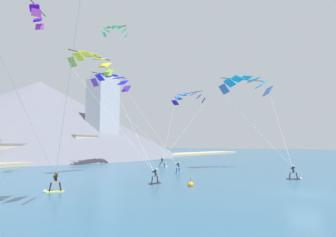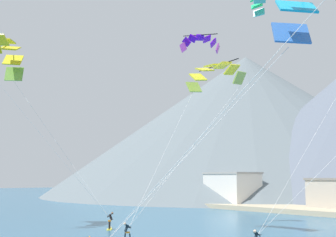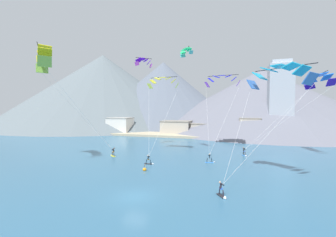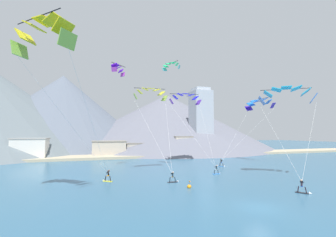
{
  "view_description": "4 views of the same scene",
  "coord_description": "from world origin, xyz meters",
  "px_view_note": "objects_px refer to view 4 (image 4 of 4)",
  "views": [
    {
      "loc": [
        -24.84,
        -5.08,
        4.11
      ],
      "look_at": [
        -1.22,
        13.69,
        7.05
      ],
      "focal_mm": 28.0,
      "sensor_mm": 36.0,
      "label": 1
    },
    {
      "loc": [
        27.52,
        -6.76,
        5.04
      ],
      "look_at": [
        -2.73,
        16.32,
        9.85
      ],
      "focal_mm": 50.0,
      "sensor_mm": 36.0,
      "label": 2
    },
    {
      "loc": [
        10.33,
        -21.22,
        9.33
      ],
      "look_at": [
        -0.64,
        13.67,
        7.67
      ],
      "focal_mm": 24.0,
      "sensor_mm": 36.0,
      "label": 3
    },
    {
      "loc": [
        -14.97,
        -18.04,
        6.99
      ],
      "look_at": [
        -3.24,
        17.53,
        9.62
      ],
      "focal_mm": 24.0,
      "sensor_mm": 36.0,
      "label": 4
    }
  ],
  "objects_px": {
    "kitesurfer_far_right": "(107,178)",
    "parafoil_kite_distant_high_outer": "(171,65)",
    "parafoil_kite_mid_center": "(286,93)",
    "parafoil_kite_distant_low_drift": "(118,68)",
    "parafoil_kite_near_lead": "(185,98)",
    "parafoil_kite_near_trail": "(151,93)",
    "parafoil_kite_far_left": "(259,103)",
    "race_marker_buoy": "(189,187)",
    "parafoil_kite_far_right": "(44,33)",
    "kitesurfer_near_lead": "(217,171)",
    "kitesurfer_far_left": "(222,164)",
    "kitesurfer_near_trail": "(174,179)",
    "kitesurfer_mid_center": "(304,189)"
  },
  "relations": [
    {
      "from": "parafoil_kite_mid_center",
      "to": "parafoil_kite_distant_low_drift",
      "type": "distance_m",
      "value": 31.28
    },
    {
      "from": "parafoil_kite_near_lead",
      "to": "kitesurfer_far_left",
      "type": "bearing_deg",
      "value": -59.39
    },
    {
      "from": "kitesurfer_far_left",
      "to": "parafoil_kite_near_trail",
      "type": "relative_size",
      "value": 0.12
    },
    {
      "from": "parafoil_kite_far_left",
      "to": "kitesurfer_far_left",
      "type": "bearing_deg",
      "value": -165.8
    },
    {
      "from": "parafoil_kite_near_trail",
      "to": "kitesurfer_far_left",
      "type": "bearing_deg",
      "value": 5.27
    },
    {
      "from": "kitesurfer_far_left",
      "to": "kitesurfer_near_trail",
      "type": "bearing_deg",
      "value": -142.55
    },
    {
      "from": "kitesurfer_near_lead",
      "to": "parafoil_kite_far_left",
      "type": "bearing_deg",
      "value": 30.1
    },
    {
      "from": "parafoil_kite_far_right",
      "to": "parafoil_kite_far_left",
      "type": "bearing_deg",
      "value": 24.05
    },
    {
      "from": "parafoil_kite_mid_center",
      "to": "parafoil_kite_near_lead",
      "type": "bearing_deg",
      "value": 111.01
    },
    {
      "from": "kitesurfer_near_lead",
      "to": "kitesurfer_mid_center",
      "type": "xyz_separation_m",
      "value": [
        2.91,
        -14.78,
        0.03
      ]
    },
    {
      "from": "parafoil_kite_distant_high_outer",
      "to": "race_marker_buoy",
      "type": "distance_m",
      "value": 26.11
    },
    {
      "from": "parafoil_kite_near_trail",
      "to": "parafoil_kite_distant_low_drift",
      "type": "distance_m",
      "value": 8.66
    },
    {
      "from": "parafoil_kite_near_lead",
      "to": "parafoil_kite_distant_low_drift",
      "type": "height_order",
      "value": "parafoil_kite_distant_low_drift"
    },
    {
      "from": "parafoil_kite_near_trail",
      "to": "parafoil_kite_distant_high_outer",
      "type": "bearing_deg",
      "value": 14.35
    },
    {
      "from": "kitesurfer_far_right",
      "to": "parafoil_kite_distant_high_outer",
      "type": "xyz_separation_m",
      "value": [
        12.84,
        7.62,
        20.64
      ]
    },
    {
      "from": "kitesurfer_near_lead",
      "to": "kitesurfer_far_left",
      "type": "height_order",
      "value": "kitesurfer_far_left"
    },
    {
      "from": "kitesurfer_mid_center",
      "to": "race_marker_buoy",
      "type": "bearing_deg",
      "value": 150.01
    },
    {
      "from": "parafoil_kite_distant_high_outer",
      "to": "race_marker_buoy",
      "type": "relative_size",
      "value": 3.45
    },
    {
      "from": "kitesurfer_far_right",
      "to": "kitesurfer_near_trail",
      "type": "bearing_deg",
      "value": -22.17
    },
    {
      "from": "parafoil_kite_near_lead",
      "to": "parafoil_kite_near_trail",
      "type": "distance_m",
      "value": 15.17
    },
    {
      "from": "parafoil_kite_far_left",
      "to": "parafoil_kite_far_right",
      "type": "bearing_deg",
      "value": -155.95
    },
    {
      "from": "parafoil_kite_mid_center",
      "to": "parafoil_kite_near_trail",
      "type": "bearing_deg",
      "value": 147.75
    },
    {
      "from": "parafoil_kite_distant_low_drift",
      "to": "race_marker_buoy",
      "type": "xyz_separation_m",
      "value": [
        7.76,
        -17.54,
        -19.99
      ]
    },
    {
      "from": "parafoil_kite_near_trail",
      "to": "race_marker_buoy",
      "type": "height_order",
      "value": "parafoil_kite_near_trail"
    },
    {
      "from": "parafoil_kite_mid_center",
      "to": "parafoil_kite_far_right",
      "type": "bearing_deg",
      "value": -175.82
    },
    {
      "from": "parafoil_kite_far_left",
      "to": "parafoil_kite_far_right",
      "type": "distance_m",
      "value": 49.38
    },
    {
      "from": "kitesurfer_near_lead",
      "to": "kitesurfer_near_trail",
      "type": "xyz_separation_m",
      "value": [
        -9.63,
        -4.15,
        0.0
      ]
    },
    {
      "from": "kitesurfer_near_lead",
      "to": "kitesurfer_far_right",
      "type": "height_order",
      "value": "kitesurfer_far_right"
    },
    {
      "from": "kitesurfer_far_right",
      "to": "parafoil_kite_far_left",
      "type": "height_order",
      "value": "parafoil_kite_far_left"
    },
    {
      "from": "parafoil_kite_near_lead",
      "to": "parafoil_kite_near_trail",
      "type": "xyz_separation_m",
      "value": [
        -11.37,
        -9.98,
        -1.18
      ]
    },
    {
      "from": "kitesurfer_far_left",
      "to": "parafoil_kite_far_right",
      "type": "relative_size",
      "value": 0.1
    },
    {
      "from": "parafoil_kite_far_left",
      "to": "parafoil_kite_distant_low_drift",
      "type": "distance_m",
      "value": 35.89
    },
    {
      "from": "race_marker_buoy",
      "to": "parafoil_kite_distant_high_outer",
      "type": "bearing_deg",
      "value": 79.47
    },
    {
      "from": "kitesurfer_far_left",
      "to": "kitesurfer_near_lead",
      "type": "bearing_deg",
      "value": -126.85
    },
    {
      "from": "race_marker_buoy",
      "to": "parafoil_kite_far_left",
      "type": "bearing_deg",
      "value": 34.25
    },
    {
      "from": "race_marker_buoy",
      "to": "kitesurfer_far_left",
      "type": "bearing_deg",
      "value": 46.83
    },
    {
      "from": "parafoil_kite_near_trail",
      "to": "parafoil_kite_mid_center",
      "type": "distance_m",
      "value": 23.75
    },
    {
      "from": "parafoil_kite_distant_low_drift",
      "to": "race_marker_buoy",
      "type": "bearing_deg",
      "value": -66.12
    },
    {
      "from": "kitesurfer_far_right",
      "to": "race_marker_buoy",
      "type": "height_order",
      "value": "kitesurfer_far_right"
    },
    {
      "from": "kitesurfer_far_right",
      "to": "kitesurfer_far_left",
      "type": "bearing_deg",
      "value": 17.91
    },
    {
      "from": "kitesurfer_near_lead",
      "to": "parafoil_kite_distant_high_outer",
      "type": "height_order",
      "value": "parafoil_kite_distant_high_outer"
    },
    {
      "from": "parafoil_kite_mid_center",
      "to": "parafoil_kite_distant_high_outer",
      "type": "relative_size",
      "value": 3.87
    },
    {
      "from": "parafoil_kite_near_trail",
      "to": "parafoil_kite_far_left",
      "type": "xyz_separation_m",
      "value": [
        29.51,
        4.83,
        -0.07
      ]
    },
    {
      "from": "kitesurfer_mid_center",
      "to": "race_marker_buoy",
      "type": "height_order",
      "value": "kitesurfer_mid_center"
    },
    {
      "from": "parafoil_kite_near_lead",
      "to": "race_marker_buoy",
      "type": "bearing_deg",
      "value": -111.74
    },
    {
      "from": "parafoil_kite_near_lead",
      "to": "parafoil_kite_near_trail",
      "type": "bearing_deg",
      "value": -138.74
    },
    {
      "from": "kitesurfer_far_right",
      "to": "parafoil_kite_far_left",
      "type": "xyz_separation_m",
      "value": [
        37.73,
        11.27,
        14.34
      ]
    },
    {
      "from": "parafoil_kite_distant_low_drift",
      "to": "parafoil_kite_far_left",
      "type": "bearing_deg",
      "value": 2.16
    },
    {
      "from": "parafoil_kite_far_right",
      "to": "race_marker_buoy",
      "type": "bearing_deg",
      "value": 4.03
    },
    {
      "from": "kitesurfer_mid_center",
      "to": "parafoil_kite_far_right",
      "type": "distance_m",
      "value": 34.34
    }
  ]
}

